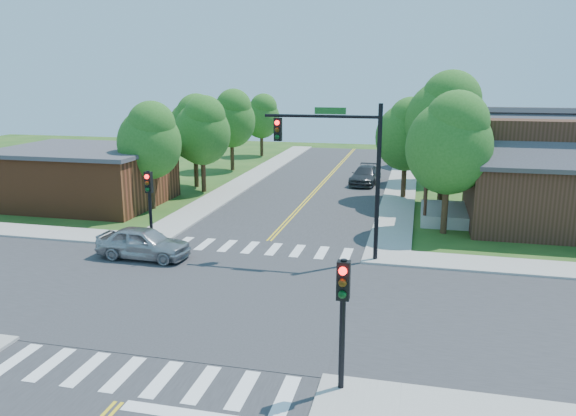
% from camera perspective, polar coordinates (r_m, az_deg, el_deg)
% --- Properties ---
extents(ground, '(100.00, 100.00, 0.00)m').
position_cam_1_polar(ground, '(22.29, -7.10, -8.89)').
color(ground, '#214B17').
rests_on(ground, ground).
extents(road_ns, '(10.00, 90.00, 0.04)m').
position_cam_1_polar(road_ns, '(22.28, -7.10, -8.84)').
color(road_ns, '#2D2D30').
rests_on(road_ns, ground).
extents(road_ew, '(90.00, 10.00, 0.04)m').
position_cam_1_polar(road_ew, '(22.28, -7.10, -8.83)').
color(road_ew, '#2D2D30').
rests_on(road_ew, ground).
extents(intersection_patch, '(10.20, 10.20, 0.06)m').
position_cam_1_polar(intersection_patch, '(22.29, -7.10, -8.89)').
color(intersection_patch, '#2D2D30').
rests_on(intersection_patch, ground).
extents(sidewalk_ne, '(40.00, 40.00, 0.14)m').
position_cam_1_polar(sidewalk_ne, '(37.05, 26.13, -0.98)').
color(sidewalk_ne, '#9E9B93').
rests_on(sidewalk_ne, ground).
extents(sidewalk_nw, '(40.00, 40.00, 0.14)m').
position_cam_1_polar(sidewalk_nw, '(42.87, -19.73, 1.42)').
color(sidewalk_nw, '#9E9B93').
rests_on(sidewalk_nw, ground).
extents(crosswalk_north, '(8.85, 2.00, 0.01)m').
position_cam_1_polar(crosswalk_north, '(27.81, -2.67, -4.11)').
color(crosswalk_north, white).
rests_on(crosswalk_north, ground).
extents(crosswalk_south, '(8.85, 2.00, 0.01)m').
position_cam_1_polar(crosswalk_south, '(17.19, -14.56, -16.24)').
color(crosswalk_south, white).
rests_on(crosswalk_south, ground).
extents(centerline, '(0.30, 90.00, 0.01)m').
position_cam_1_polar(centerline, '(22.27, -7.10, -8.78)').
color(centerline, yellow).
rests_on(centerline, ground).
extents(signal_mast_ne, '(5.30, 0.42, 7.20)m').
position_cam_1_polar(signal_mast_ne, '(25.35, 5.40, 5.28)').
color(signal_mast_ne, black).
rests_on(signal_mast_ne, ground).
extents(signal_pole_se, '(0.34, 0.42, 3.80)m').
position_cam_1_polar(signal_pole_se, '(14.92, 5.59, -9.38)').
color(signal_pole_se, black).
rests_on(signal_pole_se, ground).
extents(signal_pole_nw, '(0.34, 0.42, 3.80)m').
position_cam_1_polar(signal_pole_nw, '(28.61, -13.93, 1.43)').
color(signal_pole_nw, black).
rests_on(signal_pole_nw, ground).
extents(house_ne, '(13.05, 8.80, 7.11)m').
position_cam_1_polar(house_ne, '(34.77, 26.09, 3.65)').
color(house_ne, '#352012').
rests_on(house_ne, ground).
extents(building_nw, '(10.40, 8.40, 3.73)m').
position_cam_1_polar(building_nw, '(39.52, -20.00, 3.12)').
color(building_nw, brown).
rests_on(building_nw, ground).
extents(tree_e_a, '(4.51, 4.28, 7.66)m').
position_cam_1_polar(tree_e_a, '(30.69, 16.23, 6.55)').
color(tree_e_a, '#382314').
rests_on(tree_e_a, ground).
extents(tree_e_b, '(5.13, 4.87, 8.72)m').
position_cam_1_polar(tree_e_b, '(37.59, 15.78, 8.82)').
color(tree_e_b, '#382314').
rests_on(tree_e_b, ground).
extents(tree_e_c, '(4.41, 4.19, 7.49)m').
position_cam_1_polar(tree_e_c, '(45.32, 15.14, 8.55)').
color(tree_e_c, '#382314').
rests_on(tree_e_c, ground).
extents(tree_e_d, '(4.69, 4.46, 7.98)m').
position_cam_1_polar(tree_e_d, '(54.15, 14.99, 9.63)').
color(tree_e_d, '#382314').
rests_on(tree_e_d, ground).
extents(tree_w_a, '(4.03, 3.83, 6.85)m').
position_cam_1_polar(tree_w_a, '(36.28, -13.83, 6.84)').
color(tree_w_a, '#382314').
rests_on(tree_w_a, ground).
extents(tree_w_b, '(4.15, 3.94, 7.05)m').
position_cam_1_polar(tree_w_b, '(42.94, -9.41, 8.19)').
color(tree_w_b, '#382314').
rests_on(tree_w_b, ground).
extents(tree_w_c, '(4.24, 4.03, 7.21)m').
position_cam_1_polar(tree_w_c, '(50.18, -5.71, 9.17)').
color(tree_w_c, '#382314').
rests_on(tree_w_c, ground).
extents(tree_w_d, '(3.81, 3.62, 6.48)m').
position_cam_1_polar(tree_w_d, '(59.04, -2.66, 9.40)').
color(tree_w_d, '#382314').
rests_on(tree_w_d, ground).
extents(tree_house, '(4.11, 3.90, 6.99)m').
position_cam_1_polar(tree_house, '(38.93, 12.02, 7.49)').
color(tree_house, '#382314').
rests_on(tree_house, ground).
extents(tree_bldg, '(4.11, 3.91, 7.00)m').
position_cam_1_polar(tree_bldg, '(41.00, -8.66, 7.93)').
color(tree_bldg, '#382314').
rests_on(tree_bldg, ground).
extents(car_silver, '(2.09, 4.52, 1.49)m').
position_cam_1_polar(car_silver, '(27.00, -14.47, -3.52)').
color(car_silver, '#A0A3A7').
rests_on(car_silver, ground).
extents(car_dgrey, '(2.74, 5.05, 1.37)m').
position_cam_1_polar(car_dgrey, '(44.24, 7.86, 3.26)').
color(car_dgrey, '#313336').
rests_on(car_dgrey, ground).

